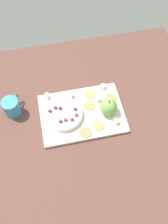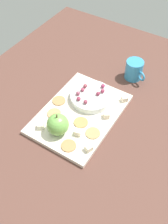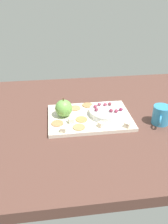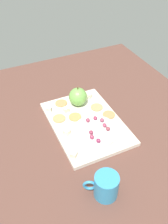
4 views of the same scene
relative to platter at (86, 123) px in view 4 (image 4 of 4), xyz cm
name	(u,v)px [view 4 (image 4 of 4)]	position (x,y,z in cm)	size (l,w,h in cm)	color
table	(97,134)	(-4.39, -2.39, -2.90)	(117.94, 94.10, 4.25)	brown
platter	(86,123)	(0.00, 0.00, 0.00)	(35.63, 25.18, 1.55)	silver
serving_dish	(95,132)	(-7.79, 0.00, 2.03)	(15.64, 15.64, 2.50)	white
apple_whole	(78,97)	(10.98, -1.59, 4.49)	(7.43, 7.43, 7.43)	#74B650
apple_stem	(78,88)	(10.98, -1.59, 8.81)	(0.50, 0.50, 1.20)	brown
cheese_cube_0	(89,96)	(12.94, -7.59, 1.80)	(2.05, 2.05, 2.05)	white
cheese_cube_1	(74,155)	(-13.59, 10.90, 1.80)	(2.05, 2.05, 2.05)	#F2E1C1
cheese_cube_2	(67,132)	(-3.16, 9.10, 1.80)	(2.05, 2.05, 2.05)	#F9E1BD
cheese_cube_3	(66,110)	(8.46, 4.67, 1.80)	(2.05, 2.05, 2.05)	#F9EBC9
cheese_cube_4	(48,109)	(11.90, 10.88, 1.80)	(2.05, 2.05, 2.05)	#F9EECA
cracker_0	(75,117)	(3.89, 2.85, 0.98)	(4.91, 4.91, 0.40)	tan
cracker_1	(61,103)	(14.11, 4.65, 0.98)	(4.91, 4.91, 0.40)	tan
cracker_2	(109,115)	(-0.52, -9.65, 0.98)	(4.91, 4.91, 0.40)	#B0824F
cracker_3	(59,118)	(5.65, 8.71, 0.98)	(4.91, 4.91, 0.40)	tan
cracker_4	(97,107)	(5.53, -7.46, 0.98)	(4.91, 4.91, 0.40)	tan
grape_0	(88,120)	(-2.82, 0.58, 4.02)	(1.67, 1.51, 1.49)	#8B374C
grape_1	(108,129)	(-9.75, -3.88, 4.01)	(1.67, 1.51, 1.47)	brown
grape_2	(102,120)	(-4.98, -4.05, 4.02)	(1.67, 1.51, 1.49)	#8B3F55
grape_3	(91,132)	(-8.85, 2.25, 3.98)	(1.67, 1.51, 1.40)	maroon
grape_4	(95,118)	(-2.88, -2.20, 3.96)	(1.67, 1.51, 1.37)	#94314B
grape_5	(98,141)	(-13.32, 1.75, 3.98)	(1.67, 1.51, 1.41)	#88294B
grape_6	(105,125)	(-7.61, -3.68, 3.95)	(1.67, 1.51, 1.35)	#9B3A52
grape_7	(92,137)	(-10.91, 2.99, 4.05)	(1.67, 1.51, 1.55)	#9B3652
cup	(106,186)	(-28.93, 7.51, 3.21)	(7.04, 9.67, 7.97)	#348FC2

